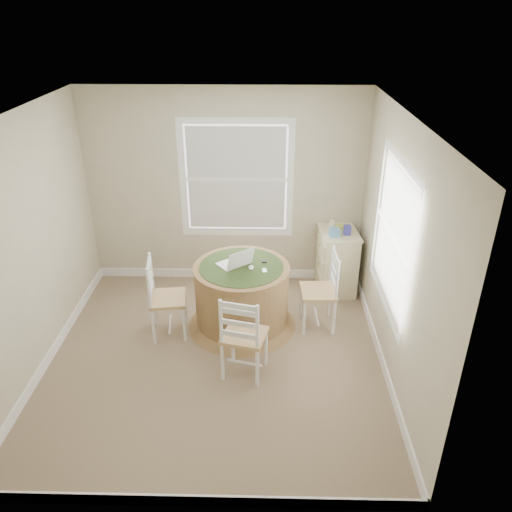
{
  "coord_description": "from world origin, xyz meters",
  "views": [
    {
      "loc": [
        0.54,
        -4.32,
        3.5
      ],
      "look_at": [
        0.43,
        0.45,
        1.03
      ],
      "focal_mm": 35.0,
      "sensor_mm": 36.0,
      "label": 1
    }
  ],
  "objects_px": {
    "chair_left": "(168,298)",
    "chair_right": "(318,291)",
    "corner_chest": "(337,261)",
    "round_table": "(242,294)",
    "chair_near": "(244,335)",
    "laptop": "(235,262)"
  },
  "relations": [
    {
      "from": "chair_left",
      "to": "chair_right",
      "type": "height_order",
      "value": "same"
    },
    {
      "from": "chair_near",
      "to": "corner_chest",
      "type": "height_order",
      "value": "chair_near"
    },
    {
      "from": "laptop",
      "to": "corner_chest",
      "type": "distance_m",
      "value": 1.57
    },
    {
      "from": "laptop",
      "to": "corner_chest",
      "type": "height_order",
      "value": "laptop"
    },
    {
      "from": "laptop",
      "to": "corner_chest",
      "type": "relative_size",
      "value": 0.54
    },
    {
      "from": "round_table",
      "to": "chair_near",
      "type": "distance_m",
      "value": 0.87
    },
    {
      "from": "chair_left",
      "to": "chair_right",
      "type": "bearing_deg",
      "value": -91.4
    },
    {
      "from": "chair_left",
      "to": "chair_near",
      "type": "bearing_deg",
      "value": -134.77
    },
    {
      "from": "chair_left",
      "to": "laptop",
      "type": "xyz_separation_m",
      "value": [
        0.76,
        0.23,
        0.35
      ]
    },
    {
      "from": "chair_left",
      "to": "corner_chest",
      "type": "distance_m",
      "value": 2.3
    },
    {
      "from": "round_table",
      "to": "chair_right",
      "type": "bearing_deg",
      "value": -6.65
    },
    {
      "from": "chair_left",
      "to": "corner_chest",
      "type": "xyz_separation_m",
      "value": [
        2.04,
        1.05,
        -0.05
      ]
    },
    {
      "from": "chair_right",
      "to": "laptop",
      "type": "height_order",
      "value": "laptop"
    },
    {
      "from": "chair_near",
      "to": "chair_right",
      "type": "xyz_separation_m",
      "value": [
        0.82,
        0.87,
        0.0
      ]
    },
    {
      "from": "corner_chest",
      "to": "chair_right",
      "type": "bearing_deg",
      "value": -115.84
    },
    {
      "from": "chair_right",
      "to": "chair_left",
      "type": "bearing_deg",
      "value": -86.02
    },
    {
      "from": "round_table",
      "to": "chair_right",
      "type": "xyz_separation_m",
      "value": [
        0.89,
        0.0,
        0.04
      ]
    },
    {
      "from": "round_table",
      "to": "chair_right",
      "type": "height_order",
      "value": "chair_right"
    },
    {
      "from": "chair_left",
      "to": "chair_right",
      "type": "distance_m",
      "value": 1.73
    },
    {
      "from": "chair_left",
      "to": "round_table",
      "type": "bearing_deg",
      "value": -84.98
    },
    {
      "from": "round_table",
      "to": "chair_right",
      "type": "distance_m",
      "value": 0.89
    },
    {
      "from": "chair_right",
      "to": "corner_chest",
      "type": "height_order",
      "value": "chair_right"
    }
  ]
}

